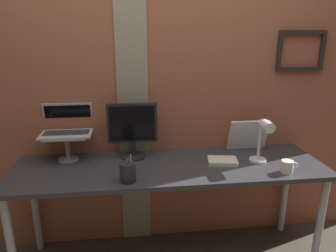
# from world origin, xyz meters

# --- Properties ---
(brick_wall_back) EXTENTS (3.48, 0.15, 2.33)m
(brick_wall_back) POSITION_xyz_m (-0.00, 0.47, 1.16)
(brick_wall_back) COLOR #9E563D
(brick_wall_back) RESTS_ON ground_plane
(desk) EXTENTS (2.11, 0.60, 0.76)m
(desk) POSITION_xyz_m (0.04, 0.11, 0.68)
(desk) COLOR #333338
(desk) RESTS_ON ground_plane
(monitor) EXTENTS (0.35, 0.18, 0.40)m
(monitor) POSITION_xyz_m (-0.21, 0.29, 0.99)
(monitor) COLOR black
(monitor) RESTS_ON desk
(laptop_stand) EXTENTS (0.28, 0.22, 0.19)m
(laptop_stand) POSITION_xyz_m (-0.66, 0.29, 0.89)
(laptop_stand) COLOR gray
(laptop_stand) RESTS_ON desk
(laptop) EXTENTS (0.35, 0.25, 0.20)m
(laptop) POSITION_xyz_m (-0.66, 0.35, 1.00)
(laptop) COLOR #ADB2B7
(laptop) RESTS_ON laptop_stand
(whiteboard_panel) EXTENTS (0.30, 0.09, 0.24)m
(whiteboard_panel) POSITION_xyz_m (0.67, 0.33, 0.88)
(whiteboard_panel) COLOR white
(whiteboard_panel) RESTS_ON desk
(desk_lamp) EXTENTS (0.12, 0.20, 0.32)m
(desk_lamp) POSITION_xyz_m (0.66, 0.06, 0.96)
(desk_lamp) COLOR white
(desk_lamp) RESTS_ON desk
(pen_cup) EXTENTS (0.10, 0.10, 0.18)m
(pen_cup) POSITION_xyz_m (-0.24, -0.09, 0.82)
(pen_cup) COLOR #262628
(pen_cup) RESTS_ON desk
(coffee_mug) EXTENTS (0.11, 0.08, 0.08)m
(coffee_mug) POSITION_xyz_m (0.77, -0.09, 0.80)
(coffee_mug) COLOR silver
(coffee_mug) RESTS_ON desk
(paper_clutter_stack) EXTENTS (0.22, 0.17, 0.03)m
(paper_clutter_stack) POSITION_xyz_m (0.41, 0.11, 0.77)
(paper_clutter_stack) COLOR silver
(paper_clutter_stack) RESTS_ON desk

